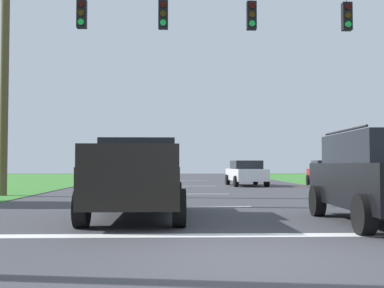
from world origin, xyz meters
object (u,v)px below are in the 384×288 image
(distant_car_oncoming, at_px, (328,173))
(utility_pole_near_left, at_px, (5,78))
(suv_black, at_px, (382,175))
(overhead_signal_span, at_px, (205,72))
(pickup_truck, at_px, (137,178))
(distant_car_crossing_white, at_px, (246,173))

(distant_car_oncoming, height_order, utility_pole_near_left, utility_pole_near_left)
(suv_black, relative_size, utility_pole_near_left, 0.48)
(distant_car_oncoming, bearing_deg, overhead_signal_span, -123.40)
(suv_black, distance_m, distant_car_oncoming, 18.17)
(pickup_truck, bearing_deg, distant_car_oncoming, 58.45)
(pickup_truck, xyz_separation_m, utility_pole_near_left, (-6.13, 7.96, 3.87))
(distant_car_crossing_white, xyz_separation_m, utility_pole_near_left, (-11.30, -9.19, 4.05))
(pickup_truck, height_order, utility_pole_near_left, utility_pole_near_left)
(pickup_truck, xyz_separation_m, suv_black, (5.45, -1.56, 0.09))
(overhead_signal_span, height_order, suv_black, overhead_signal_span)
(overhead_signal_span, bearing_deg, distant_car_oncoming, 56.60)
(distant_car_oncoming, bearing_deg, utility_pole_near_left, -153.13)
(suv_black, height_order, distant_car_oncoming, suv_black)
(overhead_signal_span, bearing_deg, suv_black, -57.37)
(distant_car_crossing_white, bearing_deg, overhead_signal_span, -103.97)
(distant_car_crossing_white, bearing_deg, utility_pole_near_left, -140.89)
(suv_black, relative_size, distant_car_crossing_white, 1.10)
(overhead_signal_span, xyz_separation_m, utility_pole_near_left, (-8.03, 3.97, 0.47))
(overhead_signal_span, bearing_deg, pickup_truck, -115.46)
(pickup_truck, xyz_separation_m, distant_car_oncoming, (9.86, 16.06, -0.18))
(distant_car_oncoming, bearing_deg, pickup_truck, -121.55)
(distant_car_crossing_white, height_order, utility_pole_near_left, utility_pole_near_left)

